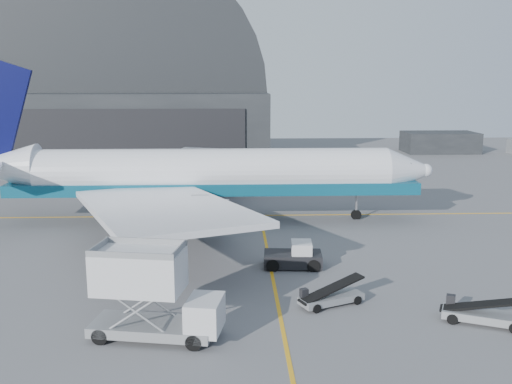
{
  "coord_description": "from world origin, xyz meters",
  "views": [
    {
      "loc": [
        -2.75,
        -39.23,
        14.36
      ],
      "look_at": [
        -0.85,
        10.27,
        4.5
      ],
      "focal_mm": 40.0,
      "sensor_mm": 36.0,
      "label": 1
    }
  ],
  "objects_px": {
    "belt_loader_a": "(330,297)",
    "belt_loader_b": "(482,314)",
    "catering_truck": "(151,295)",
    "airliner": "(194,175)",
    "pushback_tug": "(294,257)"
  },
  "relations": [
    {
      "from": "pushback_tug",
      "to": "belt_loader_b",
      "type": "xyz_separation_m",
      "value": [
        10.11,
        -10.9,
        -0.19
      ]
    },
    {
      "from": "catering_truck",
      "to": "belt_loader_b",
      "type": "bearing_deg",
      "value": 13.34
    },
    {
      "from": "pushback_tug",
      "to": "belt_loader_b",
      "type": "distance_m",
      "value": 14.87
    },
    {
      "from": "catering_truck",
      "to": "belt_loader_a",
      "type": "relative_size",
      "value": 1.7
    },
    {
      "from": "airliner",
      "to": "belt_loader_a",
      "type": "distance_m",
      "value": 25.29
    },
    {
      "from": "catering_truck",
      "to": "belt_loader_a",
      "type": "height_order",
      "value": "catering_truck"
    },
    {
      "from": "airliner",
      "to": "belt_loader_b",
      "type": "height_order",
      "value": "airliner"
    },
    {
      "from": "airliner",
      "to": "catering_truck",
      "type": "xyz_separation_m",
      "value": [
        -0.63,
        -27.03,
        -2.26
      ]
    },
    {
      "from": "catering_truck",
      "to": "airliner",
      "type": "bearing_deg",
      "value": 98.67
    },
    {
      "from": "airliner",
      "to": "belt_loader_b",
      "type": "relative_size",
      "value": 9.87
    },
    {
      "from": "catering_truck",
      "to": "belt_loader_a",
      "type": "xyz_separation_m",
      "value": [
        10.84,
        4.29,
        -2.03
      ]
    },
    {
      "from": "airliner",
      "to": "catering_truck",
      "type": "bearing_deg",
      "value": -91.34
    },
    {
      "from": "belt_loader_a",
      "to": "belt_loader_b",
      "type": "bearing_deg",
      "value": -44.31
    },
    {
      "from": "airliner",
      "to": "catering_truck",
      "type": "relative_size",
      "value": 6.36
    },
    {
      "from": "belt_loader_a",
      "to": "belt_loader_b",
      "type": "height_order",
      "value": "belt_loader_b"
    }
  ]
}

